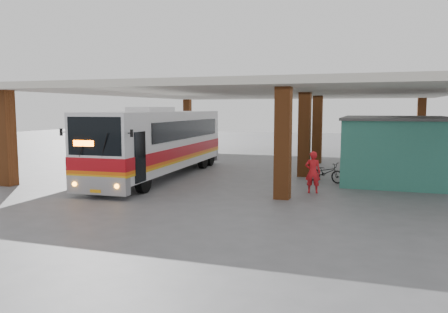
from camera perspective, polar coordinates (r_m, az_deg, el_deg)
ground at (r=20.95m, az=1.03°, el=-3.40°), size 90.00×90.00×0.00m
brick_columns at (r=25.20m, az=7.53°, el=3.16°), size 20.10×21.60×4.35m
canopy_roof at (r=26.84m, az=6.24°, el=8.33°), size 21.00×23.00×0.30m
shop_building at (r=23.85m, az=21.52°, el=1.13°), size 5.20×8.20×3.11m
coach_bus at (r=22.73m, az=-8.33°, el=1.84°), size 3.12×12.46×3.60m
motorcycle at (r=21.49m, az=13.16°, el=-2.02°), size 1.94×1.24×0.96m
pedestrian at (r=18.59m, az=11.53°, el=-2.01°), size 0.67×0.47×1.76m
red_chair at (r=25.52m, az=15.81°, el=-1.09°), size 0.53×0.53×0.77m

